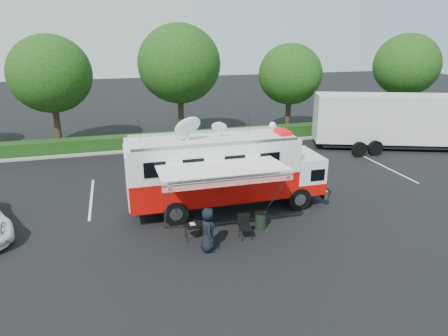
% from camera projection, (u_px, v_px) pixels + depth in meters
% --- Properties ---
extents(ground_plane, '(120.00, 120.00, 0.00)m').
position_uv_depth(ground_plane, '(227.00, 207.00, 19.71)').
color(ground_plane, black).
rests_on(ground_plane, ground).
extents(back_border, '(60.00, 6.14, 8.87)m').
position_uv_depth(back_border, '(195.00, 76.00, 30.13)').
color(back_border, '#9E998E').
rests_on(back_border, ground_plane).
extents(stall_lines, '(24.12, 5.50, 0.01)m').
position_uv_depth(stall_lines, '(204.00, 187.00, 22.32)').
color(stall_lines, silver).
rests_on(stall_lines, ground_plane).
extents(command_truck, '(9.48, 2.61, 4.55)m').
position_uv_depth(command_truck, '(225.00, 170.00, 19.06)').
color(command_truck, black).
rests_on(command_truck, ground_plane).
extents(awning, '(5.18, 2.67, 3.12)m').
position_uv_depth(awning, '(223.00, 171.00, 16.06)').
color(awning, white).
rests_on(awning, ground_plane).
extents(person, '(0.66, 0.94, 1.82)m').
position_uv_depth(person, '(208.00, 250.00, 15.88)').
color(person, black).
rests_on(person, ground_plane).
extents(folding_table, '(0.97, 0.82, 0.70)m').
position_uv_depth(folding_table, '(194.00, 225.00, 16.49)').
color(folding_table, black).
rests_on(folding_table, ground_plane).
extents(folding_chair, '(0.60, 0.63, 1.07)m').
position_uv_depth(folding_chair, '(244.00, 224.00, 16.65)').
color(folding_chair, black).
rests_on(folding_chair, ground_plane).
extents(trash_bin, '(0.53, 0.53, 0.79)m').
position_uv_depth(trash_bin, '(261.00, 220.00, 17.53)').
color(trash_bin, black).
rests_on(trash_bin, ground_plane).
extents(semi_trailer, '(12.82, 6.84, 3.91)m').
position_uv_depth(semi_trailer, '(403.00, 121.00, 29.11)').
color(semi_trailer, silver).
rests_on(semi_trailer, ground_plane).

